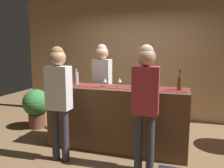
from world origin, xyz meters
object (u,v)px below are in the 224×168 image
wine_bottle_green (63,78)px  bartender (102,79)px  customer_sipping (145,95)px  wine_glass_mid_counter (105,80)px  wine_glass_far_end (120,80)px  wine_bottle_clear (76,78)px  wine_bottle_amber (180,83)px  potted_plant_tall (36,106)px  customer_browsing (59,92)px  wine_glass_near_customer (134,81)px

wine_bottle_green → bartender: 0.78m
wine_bottle_green → customer_sipping: size_ratio=0.18×
wine_glass_mid_counter → wine_glass_far_end: bearing=17.7°
wine_bottle_clear → wine_bottle_amber: bearing=-1.8°
customer_sipping → wine_bottle_green: bearing=157.8°
bartender → wine_glass_far_end: bearing=137.7°
wine_bottle_clear → potted_plant_tall: (-1.13, 0.39, -0.67)m
wine_bottle_clear → wine_bottle_green: bearing=-158.0°
customer_sipping → customer_browsing: bearing=-178.1°
potted_plant_tall → wine_bottle_amber: bearing=-8.8°
wine_glass_near_customer → wine_glass_mid_counter: 0.48m
wine_bottle_amber → wine_glass_mid_counter: size_ratio=2.10×
wine_bottle_amber → customer_sipping: bearing=-125.0°
wine_bottle_green → wine_bottle_amber: (1.93, 0.03, 0.00)m
wine_bottle_amber → wine_glass_far_end: bearing=176.3°
wine_bottle_green → wine_glass_far_end: size_ratio=2.10×
wine_glass_near_customer → customer_browsing: bearing=-141.9°
wine_bottle_green → wine_glass_near_customer: (1.23, 0.10, -0.01)m
wine_glass_far_end → customer_browsing: (-0.70, -0.73, -0.10)m
customer_browsing → wine_glass_near_customer: bearing=37.7°
bartender → customer_sipping: size_ratio=1.02×
wine_bottle_amber → bartender: 1.55m
customer_browsing → potted_plant_tall: customer_browsing is taller
wine_bottle_amber → wine_bottle_green: bearing=-179.1°
bartender → customer_sipping: (1.02, -1.17, -0.02)m
wine_glass_mid_counter → wine_bottle_clear: bearing=173.1°
wine_glass_far_end → customer_sipping: bearing=-50.9°
wine_glass_far_end → bartender: (-0.49, 0.51, -0.06)m
potted_plant_tall → customer_sipping: bearing=-23.0°
wine_bottle_amber → wine_bottle_clear: (-1.72, 0.05, 0.00)m
wine_bottle_clear → wine_glass_near_customer: 1.02m
wine_bottle_green → potted_plant_tall: bearing=152.9°
wine_bottle_amber → customer_browsing: customer_browsing is taller
wine_bottle_amber → potted_plant_tall: wine_bottle_amber is taller
bartender → customer_browsing: (-0.21, -1.25, -0.04)m
wine_bottle_green → bartender: bearing=50.6°
wine_bottle_clear → wine_glass_far_end: (0.78, 0.01, -0.01)m
wine_bottle_clear → bartender: 0.60m
potted_plant_tall → wine_glass_near_customer: bearing=-9.8°
wine_bottle_green → wine_glass_near_customer: 1.24m
customer_sipping → wine_bottle_amber: bearing=53.1°
wine_bottle_green → wine_glass_mid_counter: 0.76m
wine_bottle_green → customer_sipping: 1.62m
wine_glass_mid_counter → customer_sipping: bearing=-37.4°
wine_bottle_clear → wine_glass_mid_counter: wine_bottle_clear is taller
wine_glass_near_customer → customer_browsing: 1.20m
wine_glass_mid_counter → potted_plant_tall: bearing=164.9°
customer_browsing → wine_bottle_clear: bearing=95.6°
customer_browsing → potted_plant_tall: size_ratio=2.07×
wine_glass_far_end → customer_sipping: (0.53, -0.65, -0.08)m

